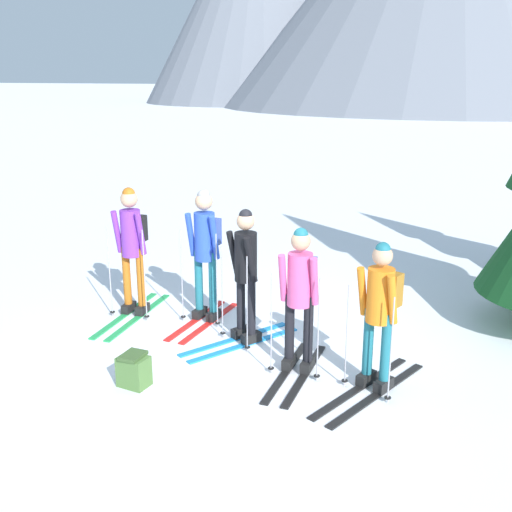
% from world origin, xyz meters
% --- Properties ---
extents(ground_plane, '(400.00, 400.00, 0.00)m').
position_xyz_m(ground_plane, '(0.00, 0.00, 0.00)').
color(ground_plane, white).
extents(skier_in_purple, '(0.61, 1.81, 1.83)m').
position_xyz_m(skier_in_purple, '(-1.80, 0.38, 1.04)').
color(skier_in_purple, green).
rests_on(skier_in_purple, ground).
extents(skier_in_blue, '(0.61, 1.56, 1.84)m').
position_xyz_m(skier_in_blue, '(-0.77, 0.58, 1.05)').
color(skier_in_blue, red).
rests_on(skier_in_blue, ground).
extents(skier_in_black, '(1.12, 1.59, 1.73)m').
position_xyz_m(skier_in_black, '(0.02, 0.11, 0.95)').
color(skier_in_black, '#1E84D1').
rests_on(skier_in_black, ground).
extents(skier_in_pink, '(0.61, 1.58, 1.70)m').
position_xyz_m(skier_in_pink, '(0.90, -0.38, 0.95)').
color(skier_in_pink, black).
rests_on(skier_in_pink, ground).
extents(skier_in_orange, '(0.92, 1.79, 1.65)m').
position_xyz_m(skier_in_orange, '(1.81, -0.47, 0.92)').
color(skier_in_orange, black).
rests_on(skier_in_orange, ground).
extents(backpack_on_snow_front, '(0.34, 0.28, 0.38)m').
position_xyz_m(backpack_on_snow_front, '(-0.65, -1.43, 0.19)').
color(backpack_on_snow_front, '#4C7238').
rests_on(backpack_on_snow_front, ground).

